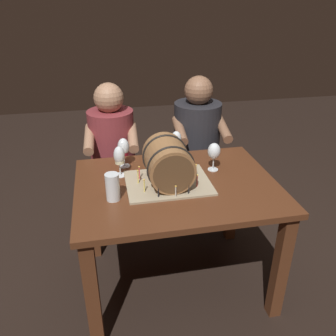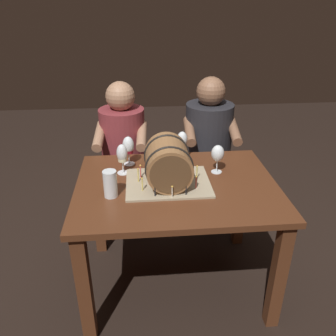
{
  "view_description": "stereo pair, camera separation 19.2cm",
  "coord_description": "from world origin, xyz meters",
  "px_view_note": "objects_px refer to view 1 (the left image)",
  "views": [
    {
      "loc": [
        -0.39,
        -1.68,
        1.7
      ],
      "look_at": [
        -0.05,
        0.01,
        0.84
      ],
      "focal_mm": 36.94,
      "sensor_mm": 36.0,
      "label": 1
    },
    {
      "loc": [
        -0.2,
        -1.71,
        1.7
      ],
      "look_at": [
        -0.05,
        0.01,
        0.84
      ],
      "focal_mm": 36.94,
      "sensor_mm": 36.0,
      "label": 2
    }
  ],
  "objects_px": {
    "wine_glass_rose": "(176,140)",
    "person_seated_right": "(196,155)",
    "beer_pint": "(113,188)",
    "wine_glass_white": "(119,157)",
    "person_seated_left": "(114,165)",
    "dining_table": "(176,202)",
    "wine_glass_red": "(123,148)",
    "barrel_cake": "(168,164)",
    "wine_glass_empty": "(214,152)"
  },
  "relations": [
    {
      "from": "wine_glass_rose",
      "to": "person_seated_right",
      "type": "bearing_deg",
      "value": 57.45
    },
    {
      "from": "beer_pint",
      "to": "person_seated_right",
      "type": "height_order",
      "value": "person_seated_right"
    },
    {
      "from": "wine_glass_white",
      "to": "person_seated_left",
      "type": "bearing_deg",
      "value": 91.96
    },
    {
      "from": "dining_table",
      "to": "person_seated_right",
      "type": "height_order",
      "value": "person_seated_right"
    },
    {
      "from": "wine_glass_red",
      "to": "barrel_cake",
      "type": "bearing_deg",
      "value": -50.86
    },
    {
      "from": "barrel_cake",
      "to": "person_seated_left",
      "type": "height_order",
      "value": "person_seated_left"
    },
    {
      "from": "barrel_cake",
      "to": "wine_glass_empty",
      "type": "relative_size",
      "value": 2.7
    },
    {
      "from": "dining_table",
      "to": "wine_glass_white",
      "type": "relative_size",
      "value": 6.11
    },
    {
      "from": "wine_glass_red",
      "to": "beer_pint",
      "type": "height_order",
      "value": "wine_glass_red"
    },
    {
      "from": "wine_glass_white",
      "to": "person_seated_left",
      "type": "xyz_separation_m",
      "value": [
        -0.02,
        0.57,
        -0.32
      ]
    },
    {
      "from": "barrel_cake",
      "to": "wine_glass_rose",
      "type": "distance_m",
      "value": 0.34
    },
    {
      "from": "wine_glass_red",
      "to": "beer_pint",
      "type": "distance_m",
      "value": 0.4
    },
    {
      "from": "wine_glass_rose",
      "to": "person_seated_left",
      "type": "relative_size",
      "value": 0.16
    },
    {
      "from": "beer_pint",
      "to": "person_seated_right",
      "type": "bearing_deg",
      "value": 50.31
    },
    {
      "from": "wine_glass_red",
      "to": "beer_pint",
      "type": "bearing_deg",
      "value": -103.43
    },
    {
      "from": "beer_pint",
      "to": "wine_glass_rose",
      "type": "bearing_deg",
      "value": 44.77
    },
    {
      "from": "wine_glass_red",
      "to": "person_seated_left",
      "type": "distance_m",
      "value": 0.56
    },
    {
      "from": "wine_glass_red",
      "to": "person_seated_left",
      "type": "xyz_separation_m",
      "value": [
        -0.05,
        0.45,
        -0.32
      ]
    },
    {
      "from": "wine_glass_empty",
      "to": "wine_glass_rose",
      "type": "xyz_separation_m",
      "value": [
        -0.19,
        0.21,
        0.01
      ]
    },
    {
      "from": "wine_glass_white",
      "to": "wine_glass_red",
      "type": "distance_m",
      "value": 0.12
    },
    {
      "from": "person_seated_left",
      "to": "dining_table",
      "type": "bearing_deg",
      "value": -65.9
    },
    {
      "from": "dining_table",
      "to": "beer_pint",
      "type": "bearing_deg",
      "value": -164.5
    },
    {
      "from": "wine_glass_white",
      "to": "wine_glass_red",
      "type": "xyz_separation_m",
      "value": [
        0.03,
        0.12,
        0.0
      ]
    },
    {
      "from": "dining_table",
      "to": "wine_glass_empty",
      "type": "bearing_deg",
      "value": 25.88
    },
    {
      "from": "dining_table",
      "to": "wine_glass_rose",
      "type": "xyz_separation_m",
      "value": [
        0.07,
        0.33,
        0.25
      ]
    },
    {
      "from": "dining_table",
      "to": "wine_glass_empty",
      "type": "relative_size",
      "value": 6.51
    },
    {
      "from": "person_seated_right",
      "to": "beer_pint",
      "type": "bearing_deg",
      "value": -129.69
    },
    {
      "from": "person_seated_right",
      "to": "person_seated_left",
      "type": "bearing_deg",
      "value": -179.97
    },
    {
      "from": "barrel_cake",
      "to": "beer_pint",
      "type": "distance_m",
      "value": 0.34
    },
    {
      "from": "dining_table",
      "to": "wine_glass_red",
      "type": "distance_m",
      "value": 0.46
    },
    {
      "from": "wine_glass_empty",
      "to": "wine_glass_rose",
      "type": "bearing_deg",
      "value": 132.27
    },
    {
      "from": "wine_glass_rose",
      "to": "person_seated_left",
      "type": "distance_m",
      "value": 0.65
    },
    {
      "from": "dining_table",
      "to": "person_seated_left",
      "type": "height_order",
      "value": "person_seated_left"
    },
    {
      "from": "wine_glass_white",
      "to": "wine_glass_empty",
      "type": "relative_size",
      "value": 1.06
    },
    {
      "from": "person_seated_right",
      "to": "barrel_cake",
      "type": "bearing_deg",
      "value": -117.4
    },
    {
      "from": "barrel_cake",
      "to": "beer_pint",
      "type": "height_order",
      "value": "barrel_cake"
    },
    {
      "from": "wine_glass_empty",
      "to": "person_seated_left",
      "type": "xyz_separation_m",
      "value": [
        -0.58,
        0.61,
        -0.32
      ]
    },
    {
      "from": "wine_glass_empty",
      "to": "wine_glass_red",
      "type": "relative_size",
      "value": 0.94
    },
    {
      "from": "wine_glass_empty",
      "to": "wine_glass_red",
      "type": "bearing_deg",
      "value": 163.49
    },
    {
      "from": "dining_table",
      "to": "beer_pint",
      "type": "relative_size",
      "value": 7.7
    },
    {
      "from": "barrel_cake",
      "to": "wine_glass_white",
      "type": "bearing_deg",
      "value": 149.06
    },
    {
      "from": "dining_table",
      "to": "wine_glass_red",
      "type": "height_order",
      "value": "wine_glass_red"
    },
    {
      "from": "wine_glass_rose",
      "to": "person_seated_right",
      "type": "height_order",
      "value": "person_seated_right"
    },
    {
      "from": "wine_glass_white",
      "to": "wine_glass_empty",
      "type": "bearing_deg",
      "value": -3.77
    },
    {
      "from": "person_seated_right",
      "to": "wine_glass_white",
      "type": "bearing_deg",
      "value": -138.09
    },
    {
      "from": "beer_pint",
      "to": "person_seated_right",
      "type": "relative_size",
      "value": 0.13
    },
    {
      "from": "barrel_cake",
      "to": "wine_glass_red",
      "type": "height_order",
      "value": "barrel_cake"
    },
    {
      "from": "barrel_cake",
      "to": "person_seated_left",
      "type": "distance_m",
      "value": 0.84
    },
    {
      "from": "dining_table",
      "to": "wine_glass_white",
      "type": "height_order",
      "value": "wine_glass_white"
    },
    {
      "from": "wine_glass_white",
      "to": "person_seated_right",
      "type": "distance_m",
      "value": 0.9
    }
  ]
}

